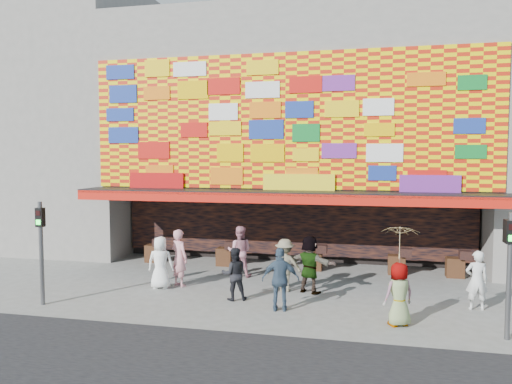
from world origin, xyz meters
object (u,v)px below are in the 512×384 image
(signal_right, at_px, (510,261))
(ped_c, at_px, (234,274))
(ped_d, at_px, (285,265))
(ped_f, at_px, (310,264))
(signal_left, at_px, (41,241))
(ped_a, at_px, (160,262))
(ped_g, at_px, (399,294))
(ped_e, at_px, (281,279))
(ped_b, at_px, (179,258))
(ped_h, at_px, (477,280))
(ped_i, at_px, (239,251))
(parasol, at_px, (400,243))

(signal_right, height_order, ped_c, signal_right)
(ped_d, bearing_deg, ped_f, 169.88)
(signal_left, xyz_separation_m, ped_f, (7.40, 2.96, -0.95))
(signal_right, distance_m, ped_a, 10.12)
(signal_left, height_order, ped_g, signal_left)
(ped_e, height_order, ped_f, ped_f)
(ped_b, xyz_separation_m, ped_e, (3.72, -1.86, -0.06))
(signal_right, distance_m, ped_e, 5.74)
(signal_left, distance_m, ped_a, 3.69)
(ped_h, height_order, ped_i, ped_i)
(ped_c, distance_m, ped_h, 6.89)
(ped_e, relative_size, ped_g, 1.09)
(signal_left, height_order, parasol, signal_left)
(ped_d, bearing_deg, ped_e, 86.69)
(ped_a, relative_size, ped_d, 1.02)
(ped_b, bearing_deg, parasol, -169.63)
(ped_f, height_order, ped_i, ped_f)
(ped_e, xyz_separation_m, ped_f, (0.58, 2.00, 0.02))
(ped_a, distance_m, ped_f, 4.82)
(signal_left, bearing_deg, ped_i, 43.81)
(signal_right, distance_m, parasol, 2.49)
(signal_left, distance_m, parasol, 9.98)
(ped_b, xyz_separation_m, ped_d, (3.51, 0.16, -0.11))
(ped_e, distance_m, ped_g, 3.19)
(signal_left, bearing_deg, parasol, 2.42)
(ped_f, distance_m, parasol, 3.81)
(signal_left, bearing_deg, signal_right, 0.00)
(ped_e, distance_m, ped_f, 2.08)
(ped_f, relative_size, ped_h, 1.09)
(ped_a, height_order, ped_b, ped_b)
(ped_i, xyz_separation_m, parasol, (5.25, -4.10, 1.22))
(ped_g, relative_size, ped_h, 0.97)
(signal_left, distance_m, ped_e, 6.96)
(ped_h, relative_size, ped_i, 0.93)
(ped_c, xyz_separation_m, ped_g, (4.67, -1.26, 0.02))
(ped_f, xyz_separation_m, ped_h, (4.76, -0.70, -0.07))
(ped_b, relative_size, ped_g, 1.17)
(ped_b, bearing_deg, ped_d, -147.80)
(signal_right, bearing_deg, signal_left, 180.00)
(signal_right, bearing_deg, ped_h, 96.03)
(ped_i, bearing_deg, ped_f, 145.17)
(signal_left, height_order, ped_a, signal_left)
(ped_g, bearing_deg, signal_right, 141.22)
(ped_b, xyz_separation_m, ped_c, (2.19, -1.13, -0.15))
(ped_c, bearing_deg, ped_e, 133.64)
(ped_b, height_order, ped_f, ped_b)
(ped_d, distance_m, ped_g, 4.21)
(ped_a, relative_size, parasol, 0.94)
(ped_e, xyz_separation_m, ped_h, (5.34, 1.31, -0.05))
(ped_g, height_order, ped_h, ped_h)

